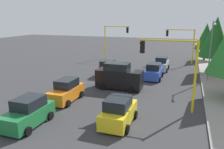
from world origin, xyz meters
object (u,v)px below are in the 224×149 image
(car_yellow, at_px, (119,112))
(car_blue, at_px, (154,72))
(tree_roadside_far, at_px, (206,37))
(car_silver, at_px, (162,64))
(traffic_signal_near_left, at_px, (172,61))
(street_lamp_curbside, at_px, (211,45))
(tree_roadside_mid, at_px, (216,37))
(delivery_van_black, at_px, (119,77))
(car_red, at_px, (107,69))
(traffic_signal_far_left, at_px, (182,39))
(traffic_signal_far_right, at_px, (114,36))
(car_orange, at_px, (66,91))
(car_green, at_px, (28,113))

(car_yellow, bearing_deg, car_blue, 177.89)
(tree_roadside_far, height_order, car_silver, tree_roadside_far)
(traffic_signal_near_left, relative_size, car_yellow, 1.51)
(street_lamp_curbside, bearing_deg, traffic_signal_near_left, -19.95)
(tree_roadside_mid, bearing_deg, delivery_van_black, -44.52)
(tree_roadside_mid, distance_m, tree_roadside_far, 10.04)
(car_red, bearing_deg, street_lamp_curbside, 94.29)
(traffic_signal_far_left, xyz_separation_m, tree_roadside_far, (-4.00, 3.81, 0.22))
(traffic_signal_far_right, distance_m, street_lamp_curbside, 18.20)
(car_red, distance_m, car_silver, 8.29)
(car_orange, xyz_separation_m, car_green, (5.02, -0.06, 0.00))
(traffic_signal_near_left, bearing_deg, street_lamp_curbside, 160.05)
(tree_roadside_mid, height_order, car_blue, tree_roadside_mid)
(street_lamp_curbside, distance_m, car_red, 12.63)
(traffic_signal_far_left, distance_m, car_green, 27.63)
(tree_roadside_far, height_order, car_blue, tree_roadside_far)
(car_silver, bearing_deg, car_green, -18.47)
(traffic_signal_far_left, relative_size, tree_roadside_mid, 0.75)
(traffic_signal_near_left, bearing_deg, traffic_signal_far_right, -150.20)
(traffic_signal_far_left, height_order, car_blue, traffic_signal_far_left)
(tree_roadside_far, relative_size, car_silver, 1.60)
(street_lamp_curbside, xyz_separation_m, car_yellow, (13.33, -6.65, -3.45))
(traffic_signal_far_left, height_order, car_red, traffic_signal_far_left)
(tree_roadside_far, bearing_deg, car_orange, -27.16)
(traffic_signal_far_right, height_order, tree_roadside_mid, tree_roadside_mid)
(street_lamp_curbside, distance_m, tree_roadside_far, 14.39)
(traffic_signal_far_right, height_order, car_orange, traffic_signal_far_right)
(car_yellow, bearing_deg, traffic_signal_far_right, -160.73)
(car_orange, xyz_separation_m, car_silver, (-15.03, 6.63, 0.00))
(street_lamp_curbside, distance_m, car_yellow, 15.29)
(tree_roadside_mid, height_order, car_silver, tree_roadside_mid)
(traffic_signal_far_left, distance_m, tree_roadside_far, 5.53)
(street_lamp_curbside, relative_size, car_yellow, 1.83)
(delivery_van_black, xyz_separation_m, car_red, (-4.70, -3.09, -0.39))
(car_orange, bearing_deg, car_yellow, 64.27)
(car_red, bearing_deg, car_green, -1.67)
(tree_roadside_far, distance_m, car_yellow, 28.77)
(delivery_van_black, relative_size, car_red, 1.32)
(street_lamp_curbside, bearing_deg, traffic_signal_far_left, -161.31)
(traffic_signal_far_right, distance_m, car_green, 26.25)
(car_orange, height_order, car_green, same)
(traffic_signal_near_left, height_order, car_orange, traffic_signal_near_left)
(street_lamp_curbside, height_order, car_red, street_lamp_curbside)
(delivery_van_black, height_order, car_blue, delivery_van_black)
(car_orange, bearing_deg, street_lamp_curbside, 130.13)
(street_lamp_curbside, bearing_deg, car_silver, -127.66)
(tree_roadside_mid, distance_m, car_blue, 9.41)
(traffic_signal_far_right, bearing_deg, traffic_signal_far_left, 90.00)
(street_lamp_curbside, distance_m, delivery_van_black, 11.07)
(traffic_signal_far_right, bearing_deg, tree_roadside_far, 104.70)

